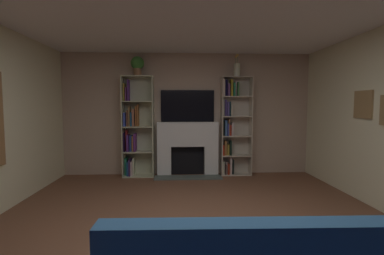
{
  "coord_description": "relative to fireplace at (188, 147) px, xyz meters",
  "views": [
    {
      "loc": [
        -0.21,
        -2.8,
        1.45
      ],
      "look_at": [
        0.0,
        1.27,
        1.14
      ],
      "focal_mm": 26.51,
      "sensor_mm": 36.0,
      "label": 1
    }
  ],
  "objects": [
    {
      "name": "ground_plane",
      "position": [
        0.0,
        -3.04,
        -0.59
      ],
      "size": [
        7.6,
        7.6,
        0.0
      ],
      "primitive_type": "plane",
      "color": "brown"
    },
    {
      "name": "wall_back_accent",
      "position": [
        0.0,
        0.16,
        0.67
      ],
      "size": [
        5.27,
        0.06,
        2.54
      ],
      "primitive_type": "cube",
      "color": "tan",
      "rests_on": "ground_plane"
    },
    {
      "name": "fireplace",
      "position": [
        0.0,
        0.0,
        0.0
      ],
      "size": [
        1.35,
        0.55,
        1.11
      ],
      "color": "white",
      "rests_on": "ground_plane"
    },
    {
      "name": "tv",
      "position": [
        0.0,
        0.1,
        0.85
      ],
      "size": [
        1.11,
        0.06,
        0.66
      ],
      "primitive_type": "cube",
      "color": "black",
      "rests_on": "fireplace"
    },
    {
      "name": "bookshelf_left",
      "position": [
        -1.08,
        0.01,
        0.36
      ],
      "size": [
        0.63,
        0.34,
        2.04
      ],
      "color": "beige",
      "rests_on": "ground_plane"
    },
    {
      "name": "bookshelf_right",
      "position": [
        0.94,
        0.02,
        0.45
      ],
      "size": [
        0.63,
        0.28,
        2.04
      ],
      "color": "beige",
      "rests_on": "ground_plane"
    },
    {
      "name": "potted_plant",
      "position": [
        -1.01,
        -0.02,
        1.68
      ],
      "size": [
        0.27,
        0.27,
        0.39
      ],
      "color": "#A1704C",
      "rests_on": "bookshelf_left"
    },
    {
      "name": "vase_with_flowers",
      "position": [
        1.01,
        -0.02,
        1.6
      ],
      "size": [
        0.13,
        0.13,
        0.46
      ],
      "color": "beige",
      "rests_on": "bookshelf_right"
    },
    {
      "name": "coffee_table",
      "position": [
        0.22,
        -3.68,
        -0.22
      ],
      "size": [
        0.78,
        0.52,
        0.43
      ],
      "color": "brown",
      "rests_on": "ground_plane"
    }
  ]
}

